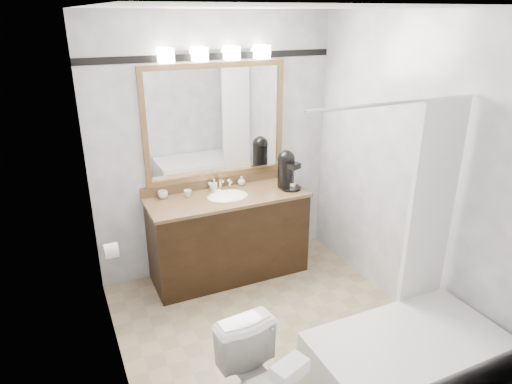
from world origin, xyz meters
The scene contains 14 objects.
room centered at (0.00, 0.00, 1.25)m, with size 2.42×2.62×2.52m.
vanity centered at (0.00, 1.02, 0.44)m, with size 1.53×0.58×0.97m.
mirror centered at (0.00, 1.28, 1.50)m, with size 1.40×0.04×1.10m.
vanity_light_bar centered at (0.00, 1.23, 2.13)m, with size 1.02×0.14×0.12m.
accent_stripe centered at (0.00, 1.29, 2.10)m, with size 2.40×0.01×0.06m, color black.
bathtub centered at (0.55, -0.90, 0.28)m, with size 1.30×0.75×1.96m.
tp_roll centered at (-1.14, 0.66, 0.70)m, with size 0.12×0.12×0.11m, color white.
tissue_box centered at (-0.50, -1.12, 0.75)m, with size 0.20×0.11×0.08m, color white.
coffee_maker centered at (0.61, 0.98, 1.05)m, with size 0.21×0.25×0.38m.
cup_left centered at (-0.57, 1.22, 0.89)m, with size 0.09×0.09×0.07m, color white.
cup_right centered at (-0.35, 1.15, 0.88)m, with size 0.07×0.07×0.07m, color white.
soap_bottle_a centered at (-0.07, 1.19, 0.91)m, with size 0.05×0.06×0.12m, color white.
soap_bottle_b centered at (0.23, 1.22, 0.90)m, with size 0.08×0.08×0.10m, color white.
soap_bar centered at (-0.05, 1.13, 0.86)m, with size 0.07×0.04×0.02m, color beige.
Camera 1 is at (-1.43, -2.73, 2.47)m, focal length 32.00 mm.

